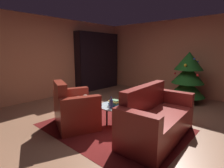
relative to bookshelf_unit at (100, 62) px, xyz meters
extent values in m
plane|color=#9A694C|center=(2.82, -2.00, -1.07)|extent=(7.51, 7.51, 0.00)
cube|color=tan|center=(2.82, 1.16, 0.20)|extent=(6.19, 0.06, 2.55)
cube|color=tan|center=(-0.24, -2.00, 0.20)|extent=(0.06, 6.38, 2.55)
cube|color=#601312|center=(2.85, -2.44, -1.07)|extent=(2.69, 2.03, 0.01)
cube|color=black|center=(0.14, -0.11, 0.02)|extent=(0.03, 1.98, 2.18)
cube|color=black|center=(-0.02, 0.86, 0.02)|extent=(0.34, 0.03, 2.18)
cube|color=black|center=(-0.02, -1.09, 0.02)|extent=(0.34, 0.02, 2.18)
cube|color=black|center=(-0.02, -0.11, -1.06)|extent=(0.32, 1.93, 0.03)
cube|color=black|center=(-0.02, -0.11, -0.63)|extent=(0.32, 1.93, 0.03)
cube|color=black|center=(-0.02, -0.11, -0.20)|extent=(0.32, 1.93, 0.02)
cube|color=black|center=(-0.02, -0.11, 0.23)|extent=(0.32, 1.93, 0.02)
cube|color=black|center=(-0.02, -0.11, 0.66)|extent=(0.32, 1.93, 0.02)
cube|color=black|center=(-0.02, -0.11, 1.10)|extent=(0.32, 1.93, 0.03)
cube|color=black|center=(-0.15, -0.11, 0.16)|extent=(0.05, 1.10, 0.69)
cube|color=black|center=(-0.12, -0.11, 0.16)|extent=(0.03, 1.13, 0.72)
cube|color=#99499D|center=(-0.10, 0.79, -0.87)|extent=(0.17, 0.04, 0.36)
cube|color=orange|center=(-0.08, 0.74, -0.90)|extent=(0.20, 0.05, 0.31)
cube|color=gold|center=(-0.08, 0.69, -0.90)|extent=(0.20, 0.03, 0.30)
cube|color=#9A54A7|center=(-0.07, 0.65, -0.91)|extent=(0.23, 0.04, 0.28)
cube|color=red|center=(-0.09, 0.60, -0.91)|extent=(0.19, 0.04, 0.28)
cube|color=#30733B|center=(-0.09, 0.57, -0.91)|extent=(0.19, 0.03, 0.27)
cube|color=red|center=(-0.08, 0.52, -0.91)|extent=(0.21, 0.04, 0.28)
cube|color=#4F3621|center=(-0.07, 0.78, -0.46)|extent=(0.23, 0.04, 0.31)
cube|color=#AEAF9B|center=(-0.06, 0.74, -0.45)|extent=(0.25, 0.05, 0.33)
cube|color=gold|center=(-0.08, 0.69, -0.46)|extent=(0.21, 0.04, 0.32)
cube|color=#3D252C|center=(-0.07, 0.64, -0.44)|extent=(0.23, 0.04, 0.35)
cube|color=#402A2D|center=(-0.10, 0.59, -0.50)|extent=(0.17, 0.05, 0.23)
cube|color=#B1341C|center=(-0.06, 0.55, -0.48)|extent=(0.25, 0.03, 0.27)
cube|color=gold|center=(-0.08, 0.52, -0.51)|extent=(0.19, 0.04, 0.23)
cube|color=#2E8841|center=(-0.07, 0.46, -0.45)|extent=(0.22, 0.04, 0.34)
cube|color=#C1AB8B|center=(-0.06, 0.42, -0.50)|extent=(0.24, 0.04, 0.25)
cube|color=#236791|center=(-0.10, 0.80, 0.86)|extent=(0.16, 0.04, 0.37)
cube|color=orange|center=(-0.09, 0.76, 0.80)|extent=(0.18, 0.04, 0.24)
cube|color=gold|center=(-0.10, 0.71, 0.84)|extent=(0.16, 0.03, 0.34)
cube|color=#473D25|center=(-0.08, 0.66, 0.82)|extent=(0.21, 0.05, 0.29)
cube|color=gold|center=(-0.08, 0.61, 0.82)|extent=(0.20, 0.04, 0.29)
cube|color=#914394|center=(-0.09, 0.56, 0.86)|extent=(0.19, 0.03, 0.37)
cube|color=maroon|center=(2.21, -2.86, -0.86)|extent=(0.90, 0.95, 0.42)
cube|color=maroon|center=(2.09, -3.13, -0.40)|extent=(0.66, 0.41, 0.50)
cube|color=maroon|center=(2.58, -3.02, -0.73)|extent=(0.44, 0.75, 0.70)
cube|color=maroon|center=(1.84, -2.70, -0.73)|extent=(0.44, 0.75, 0.70)
ellipsoid|color=gray|center=(2.21, -2.78, -0.56)|extent=(0.33, 0.28, 0.18)
sphere|color=gray|center=(2.30, -2.68, -0.51)|extent=(0.13, 0.13, 0.13)
cube|color=maroon|center=(3.70, -2.20, -0.86)|extent=(0.81, 1.43, 0.43)
cube|color=maroon|center=(3.42, -2.22, -0.40)|extent=(0.25, 1.40, 0.47)
cube|color=maroon|center=(3.75, -2.98, -0.73)|extent=(0.74, 0.21, 0.69)
cube|color=maroon|center=(3.65, -1.43, -0.73)|extent=(0.74, 0.21, 0.69)
cylinder|color=black|center=(2.96, -2.29, -0.88)|extent=(0.04, 0.04, 0.39)
cylinder|color=black|center=(2.69, -2.14, -0.88)|extent=(0.04, 0.04, 0.39)
cylinder|color=black|center=(2.69, -2.46, -0.88)|extent=(0.04, 0.04, 0.39)
cylinder|color=silver|center=(2.78, -2.30, -0.67)|extent=(0.66, 0.66, 0.02)
cube|color=navy|center=(2.78, -2.32, -0.65)|extent=(0.19, 0.17, 0.02)
cube|color=#27558A|center=(2.78, -2.33, -0.63)|extent=(0.24, 0.20, 0.03)
cube|color=#36784A|center=(2.79, -2.33, -0.60)|extent=(0.18, 0.17, 0.02)
cube|color=red|center=(2.80, -2.32, -0.58)|extent=(0.16, 0.15, 0.02)
cube|color=#DDC546|center=(2.78, -2.33, -0.56)|extent=(0.21, 0.17, 0.02)
cube|color=#48794D|center=(2.80, -2.33, -0.54)|extent=(0.17, 0.12, 0.02)
cylinder|color=navy|center=(2.82, -2.47, -0.58)|extent=(0.07, 0.07, 0.16)
cylinder|color=navy|center=(2.82, -2.47, -0.47)|extent=(0.03, 0.03, 0.06)
cylinder|color=brown|center=(3.29, 0.39, -0.99)|extent=(0.08, 0.08, 0.17)
cone|color=#1D5B1D|center=(3.29, 0.39, -0.64)|extent=(1.03, 1.03, 0.52)
cone|color=#1D5B1D|center=(3.29, 0.39, -0.24)|extent=(0.92, 0.92, 0.52)
cone|color=#1D5B1D|center=(3.29, 0.39, 0.15)|extent=(0.81, 0.81, 0.52)
sphere|color=red|center=(2.92, 0.34, -0.25)|extent=(0.06, 0.06, 0.06)
sphere|color=blue|center=(3.50, 0.14, 0.22)|extent=(0.05, 0.05, 0.05)
sphere|color=red|center=(3.60, 0.19, -0.22)|extent=(0.08, 0.08, 0.08)
sphere|color=blue|center=(3.45, 0.67, 0.12)|extent=(0.05, 0.05, 0.05)
sphere|color=yellow|center=(3.30, 0.06, 0.04)|extent=(0.08, 0.08, 0.08)
sphere|color=red|center=(3.01, 0.07, -0.76)|extent=(0.07, 0.07, 0.07)
camera|label=1|loc=(5.02, -4.91, 0.45)|focal=28.07mm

